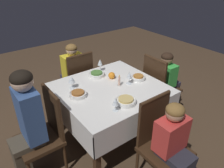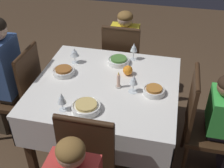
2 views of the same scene
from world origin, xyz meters
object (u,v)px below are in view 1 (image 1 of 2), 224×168
at_px(dining_table, 110,95).
at_px(person_child_red, 175,148).
at_px(chair_east, 158,85).
at_px(chair_west, 45,131).
at_px(wine_glass_west, 72,80).
at_px(orange_fruit, 112,75).
at_px(chair_north, 78,80).
at_px(candle_centerpiece, 119,82).
at_px(wine_glass_south, 116,102).
at_px(person_child_yellow, 72,73).
at_px(bowl_north, 97,74).
at_px(wine_glass_north, 100,63).
at_px(bowl_south, 126,101).
at_px(bowl_west, 78,94).
at_px(wine_glass_east, 129,76).
at_px(chair_south, 160,140).
at_px(person_child_green, 167,80).
at_px(bowl_east, 138,77).
at_px(person_adult_denim, 26,123).

bearing_deg(dining_table, person_child_red, -88.38).
bearing_deg(chair_east, chair_west, 88.18).
relative_size(wine_glass_west, orange_fruit, 1.77).
height_order(chair_north, orange_fruit, chair_north).
bearing_deg(candle_centerpiece, wine_glass_south, -132.59).
relative_size(person_child_yellow, bowl_north, 5.11).
xyz_separation_m(wine_glass_south, wine_glass_north, (0.38, 0.82, 0.02)).
height_order(chair_west, chair_north, same).
bearing_deg(bowl_south, chair_west, 153.96).
bearing_deg(orange_fruit, candle_centerpiece, -101.49).
relative_size(bowl_west, bowl_north, 0.96).
bearing_deg(chair_west, orange_fruit, 98.88).
relative_size(wine_glass_west, wine_glass_east, 0.96).
bearing_deg(bowl_west, orange_fruit, 11.70).
xyz_separation_m(chair_south, wine_glass_north, (0.13, 1.21, 0.35)).
relative_size(person_child_green, bowl_north, 4.82).
relative_size(chair_north, candle_centerpiece, 6.65).
bearing_deg(wine_glass_north, wine_glass_south, -114.71).
bearing_deg(wine_glass_east, orange_fruit, 109.92).
bearing_deg(candle_centerpiece, bowl_east, -3.85).
distance_m(dining_table, wine_glass_east, 0.32).
xyz_separation_m(wine_glass_south, bowl_north, (0.26, 0.73, -0.08)).
bearing_deg(bowl_west, person_adult_denim, -176.12).
height_order(chair_north, bowl_south, chair_north).
xyz_separation_m(dining_table, chair_east, (0.81, -0.03, -0.14)).
bearing_deg(person_adult_denim, person_child_green, 88.49).
xyz_separation_m(chair_south, bowl_north, (0.01, 1.11, 0.26)).
xyz_separation_m(bowl_west, candle_centerpiece, (0.50, -0.09, 0.03)).
xyz_separation_m(chair_west, bowl_west, (0.43, 0.04, 0.26)).
xyz_separation_m(wine_glass_west, bowl_north, (0.39, 0.08, -0.08)).
distance_m(chair_north, orange_fruit, 0.69).
distance_m(person_child_yellow, bowl_north, 0.65).
bearing_deg(bowl_south, bowl_west, 128.82).
xyz_separation_m(bowl_west, wine_glass_south, (0.16, -0.45, 0.08)).
bearing_deg(bowl_north, chair_south, -90.54).
xyz_separation_m(chair_south, bowl_south, (-0.08, 0.43, 0.26)).
relative_size(person_child_red, bowl_west, 5.13).
distance_m(chair_south, chair_north, 1.55).
relative_size(wine_glass_south, orange_fruit, 1.80).
bearing_deg(candle_centerpiece, chair_south, -96.38).
bearing_deg(bowl_north, dining_table, -96.34).
relative_size(dining_table, person_child_red, 1.20).
relative_size(bowl_south, wine_glass_south, 1.42).
relative_size(dining_table, chair_north, 1.24).
bearing_deg(person_adult_denim, bowl_east, 87.19).
distance_m(chair_east, bowl_east, 0.49).
bearing_deg(chair_east, person_adult_denim, 88.34).
distance_m(chair_west, chair_south, 1.16).
bearing_deg(bowl_north, orange_fruit, -55.61).
distance_m(person_adult_denim, wine_glass_north, 1.21).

